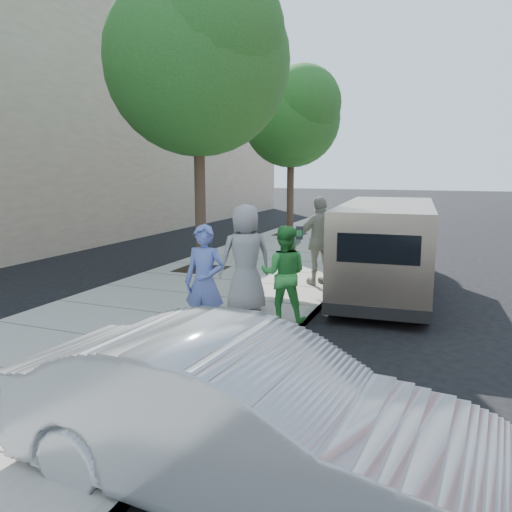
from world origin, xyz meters
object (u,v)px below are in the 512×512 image
person_striped_polo (320,241)px  tree_near (199,55)px  tree_far (292,114)px  van (386,247)px  person_officer (205,282)px  parking_meter (294,249)px  person_green_shirt (284,274)px  sedan (243,419)px  person_gray_shirt (246,258)px

person_striped_polo → tree_near: bearing=-50.6°
tree_far → tree_near: bearing=-90.0°
van → person_officer: bearing=-120.1°
van → person_striped_polo: size_ratio=2.77×
parking_meter → person_green_shirt: person_green_shirt is taller
tree_far → sedan: (4.57, -15.54, -4.17)m
person_gray_shirt → person_striped_polo: 2.71m
tree_near → sedan: size_ratio=1.74×
tree_near → person_officer: size_ratio=4.20×
tree_near → person_striped_polo: (3.31, -0.56, -4.38)m
person_striped_polo → parking_meter: bearing=49.1°
sedan → tree_far: bearing=20.6°
tree_near → sedan: 10.36m
van → person_officer: van is taller
tree_far → person_striped_polo: size_ratio=3.21×
van → person_green_shirt: van is taller
tree_far → person_officer: tree_far is taller
person_gray_shirt → person_striped_polo: size_ratio=0.99×
tree_far → person_striped_polo: bearing=-67.9°
tree_near → person_striped_polo: bearing=-9.6°
person_officer → tree_near: bearing=114.2°
parking_meter → person_officer: (-0.73, -2.28, -0.23)m
sedan → person_striped_polo: 7.50m
person_striped_polo → sedan: bearing=58.7°
tree_near → person_gray_shirt: size_ratio=3.75×
person_officer → person_gray_shirt: 1.65m
tree_far → parking_meter: size_ratio=4.17×
tree_far → person_officer: 13.25m
tree_far → van: size_ratio=1.16×
tree_far → person_gray_shirt: (2.57, -10.77, -3.73)m
tree_near → tree_far: bearing=90.0°
person_green_shirt → tree_far: bearing=-85.5°
tree_far → van: tree_far is taller
parking_meter → sedan: size_ratio=0.36×
van → person_gray_shirt: 3.54m
parking_meter → van: 2.60m
tree_far → person_green_shirt: tree_far is taller
person_officer → person_gray_shirt: bearing=86.4°
tree_far → van: 10.04m
person_striped_polo → person_officer: bearing=39.4°
sedan → person_officer: bearing=36.7°
parking_meter → person_striped_polo: bearing=75.5°
tree_far → person_gray_shirt: bearing=-76.6°
parking_meter → person_gray_shirt: bearing=-154.0°
van → person_gray_shirt: (-2.19, -2.79, 0.07)m
person_officer → sedan: bearing=-61.5°
tree_near → van: tree_near is taller
sedan → person_striped_polo: (-1.26, 7.38, 0.45)m
tree_far → sedan: tree_far is taller
tree_far → person_officer: bearing=-78.3°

